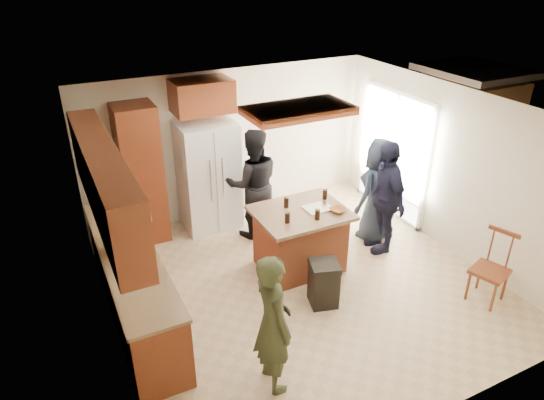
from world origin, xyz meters
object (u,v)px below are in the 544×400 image
kitchen_island (300,239)px  trash_bin (324,283)px  person_behind_right (378,190)px  person_behind_left (253,184)px  person_counter (135,259)px  person_front_left (273,323)px  spindle_chair (490,271)px  person_side_right (385,197)px  refrigerator (209,176)px

kitchen_island → trash_bin: kitchen_island is taller
person_behind_right → trash_bin: (-1.63, -1.07, -0.52)m
kitchen_island → person_behind_left: bearing=100.0°
person_counter → person_front_left: bearing=-165.3°
kitchen_island → person_front_left: bearing=-126.9°
kitchen_island → spindle_chair: 2.55m
kitchen_island → spindle_chair: (1.85, -1.76, -0.02)m
person_side_right → trash_bin: 1.79m
person_side_right → person_counter: bearing=-82.0°
person_behind_right → refrigerator: (-2.22, 1.56, 0.06)m
person_behind_left → person_side_right: person_behind_left is taller
person_behind_left → person_side_right: size_ratio=1.02×
refrigerator → kitchen_island: size_ratio=1.41×
person_behind_left → refrigerator: size_ratio=1.00×
person_behind_left → refrigerator: bearing=-35.0°
person_front_left → person_counter: size_ratio=1.07×
person_side_right → person_counter: 3.68m
person_behind_right → person_counter: person_behind_right is taller
person_behind_right → refrigerator: refrigerator is taller
refrigerator → kitchen_island: (0.72, -1.76, -0.43)m
person_counter → kitchen_island: bearing=-106.0°
person_behind_right → person_counter: bearing=-15.7°
person_front_left → trash_bin: size_ratio=2.56×
person_behind_left → person_front_left: bearing=83.3°
spindle_chair → kitchen_island: bearing=136.6°
person_counter → spindle_chair: size_ratio=1.52×
refrigerator → trash_bin: (0.59, -2.63, -0.58)m
person_front_left → person_counter: (-0.98, 1.86, -0.05)m
person_counter → person_side_right: bearing=-106.5°
person_front_left → person_behind_left: (1.11, 2.90, 0.10)m
person_behind_right → kitchen_island: bearing=-9.3°
person_behind_right → person_side_right: (-0.11, -0.30, 0.05)m
person_front_left → spindle_chair: bearing=-89.0°
kitchen_island → trash_bin: bearing=-98.8°
person_side_right → spindle_chair: person_side_right is taller
spindle_chair → person_side_right: bearing=105.8°
person_behind_left → refrigerator: 0.80m
person_side_right → kitchen_island: person_side_right is taller
person_behind_left → person_counter: bearing=40.7°
person_behind_right → refrigerator: size_ratio=0.93×
person_front_left → person_behind_right: 3.42m
person_side_right → trash_bin: size_ratio=2.81×
refrigerator → person_behind_right: bearing=-35.0°
person_behind_left → trash_bin: person_behind_left is taller
trash_bin → person_side_right: bearing=26.8°
person_behind_left → trash_bin: size_ratio=2.86×
person_behind_right → kitchen_island: person_behind_right is taller
person_front_left → refrigerator: size_ratio=0.89×
person_behind_right → person_side_right: size_ratio=0.95×
person_counter → kitchen_island: 2.31m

